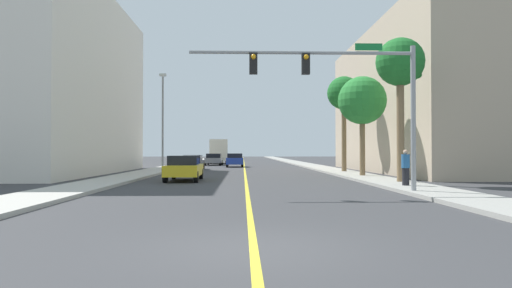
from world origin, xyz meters
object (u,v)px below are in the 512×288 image
Objects in this scene: palm_mid at (362,101)px; pedestrian at (406,168)px; traffic_signal_mast at (344,82)px; street_lamp at (163,117)px; delivery_truck at (219,151)px; car_yellow at (184,168)px; car_black at (193,162)px; palm_far at (344,95)px; palm_near at (400,65)px; car_gray at (214,159)px; car_blue at (235,160)px.

pedestrian is at bearing -92.20° from palm_mid.
street_lamp is (-10.62, 19.15, 0.07)m from traffic_signal_mast.
car_yellow is at bearing -92.22° from delivery_truck.
pedestrian reaches higher than car_black.
car_black is (-12.68, 6.71, -5.50)m from palm_far.
street_lamp is 4.83× the size of pedestrian.
palm_far is 15.37m from car_black.
delivery_truck is at bearing -92.27° from car_black.
delivery_truck is (-11.36, 27.26, -4.47)m from palm_far.
traffic_signal_mast is 1.14× the size of street_lamp.
palm_far reaches higher than palm_near.
palm_mid is at bearing -64.64° from car_gray.
palm_far is at bearing 77.04° from traffic_signal_mast.
palm_near reaches higher than palm_mid.
car_yellow is 22.98m from car_blue.
car_blue reaches higher than car_yellow.
car_blue is at bearing -63.60° from car_gray.
street_lamp is at bearing 105.89° from car_yellow.
palm_far reaches higher than pedestrian.
delivery_truck is at bearing 108.54° from palm_mid.
traffic_signal_mast is 2.03× the size of car_yellow.
car_blue reaches higher than car_black.
car_gray is 35.97m from pedestrian.
palm_near is 13.25m from car_yellow.
pedestrian is (12.17, -21.42, 0.26)m from car_black.
car_black is (-12.50, 12.78, -4.31)m from palm_mid.
traffic_signal_mast is at bearing -82.03° from car_blue.
palm_near is 1.88× the size of car_black.
car_gray is (3.09, 17.79, -3.81)m from street_lamp.
pedestrian is (10.95, -5.75, 0.22)m from car_yellow.
car_yellow is at bearing -142.00° from palm_far.
palm_far is (4.00, 17.41, 1.72)m from traffic_signal_mast.
delivery_truck is at bearing 99.35° from traffic_signal_mast.
palm_mid is at bearing -91.72° from palm_far.
car_gray is at bearing 101.53° from traffic_signal_mast.
palm_far is at bearing 88.28° from palm_mid.
palm_mid is 1.61× the size of car_blue.
pedestrian is (3.49, 2.70, -3.52)m from traffic_signal_mast.
palm_far reaches higher than car_gray.
street_lamp reaches higher than car_gray.
car_yellow reaches higher than car_gray.
palm_near is 41.29m from delivery_truck.
traffic_signal_mast is 1.20× the size of delivery_truck.
pedestrian is at bearing -92.00° from palm_far.
delivery_truck is at bearing 112.62° from palm_far.
palm_near reaches higher than car_black.
car_yellow is 1.11× the size of car_blue.
pedestrian is at bearing -105.07° from palm_near.
palm_far is 0.99× the size of delivery_truck.
car_yellow is (-11.46, -8.95, -5.47)m from palm_far.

